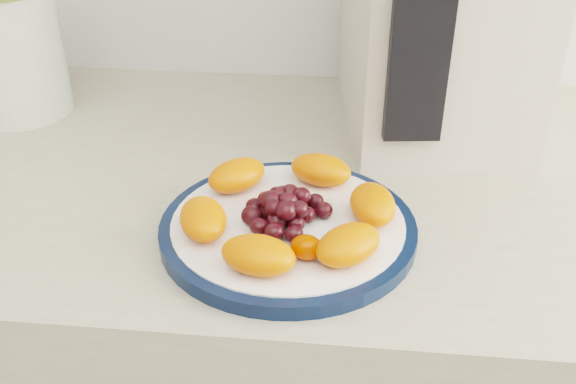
# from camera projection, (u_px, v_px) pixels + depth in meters

# --- Properties ---
(plate_rim) EXTENTS (0.26, 0.26, 0.01)m
(plate_rim) POSITION_uv_depth(u_px,v_px,m) (288.00, 229.00, 0.64)
(plate_rim) COLOR #0B1A35
(plate_rim) RESTS_ON counter
(plate_face) EXTENTS (0.23, 0.23, 0.02)m
(plate_face) POSITION_uv_depth(u_px,v_px,m) (288.00, 228.00, 0.64)
(plate_face) COLOR white
(plate_face) RESTS_ON counter
(canister) EXTENTS (0.14, 0.14, 0.17)m
(canister) POSITION_uv_depth(u_px,v_px,m) (10.00, 54.00, 0.87)
(canister) COLOR #3E6624
(canister) RESTS_ON counter
(appliance_panel) EXTENTS (0.06, 0.03, 0.27)m
(appliance_panel) POSITION_uv_depth(u_px,v_px,m) (423.00, 16.00, 0.65)
(appliance_panel) COLOR black
(appliance_panel) RESTS_ON appliance_body
(fruit_plate) EXTENTS (0.22, 0.22, 0.03)m
(fruit_plate) POSITION_uv_depth(u_px,v_px,m) (290.00, 210.00, 0.62)
(fruit_plate) COLOR #FF4E0A
(fruit_plate) RESTS_ON plate_face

